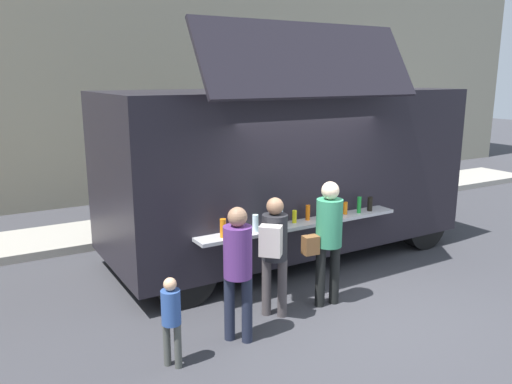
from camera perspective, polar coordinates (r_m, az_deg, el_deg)
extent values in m
plane|color=#38383D|center=(7.39, 10.34, -12.32)|extent=(60.00, 60.00, 0.00)
cube|color=#9E998E|center=(10.38, -24.39, -5.34)|extent=(28.00, 1.60, 0.15)
cube|color=gray|center=(13.95, -23.52, 16.50)|extent=(32.00, 2.40, 8.48)
cube|color=black|center=(8.83, 3.22, 2.95)|extent=(6.19, 2.57, 2.59)
cube|color=black|center=(7.10, 6.29, 14.56)|extent=(3.39, 0.73, 1.02)
cube|color=black|center=(7.49, 4.34, 3.54)|extent=(3.21, 0.16, 1.17)
cube|color=#B7B7BC|center=(7.53, 5.16, -3.57)|extent=(3.38, 0.41, 0.05)
cylinder|color=orange|center=(6.79, -3.72, -4.06)|extent=(0.08, 0.08, 0.25)
cylinder|color=red|center=(6.98, -2.23, -3.59)|extent=(0.08, 0.08, 0.25)
cylinder|color=#CDEFFB|center=(7.01, -0.07, -3.52)|extent=(0.08, 0.08, 0.24)
cylinder|color=green|center=(7.15, 1.48, -3.40)|extent=(0.07, 0.07, 0.19)
cylinder|color=#C7E1F9|center=(7.34, 2.75, -2.84)|extent=(0.07, 0.07, 0.23)
cylinder|color=yellow|center=(7.46, 4.33, -2.76)|extent=(0.07, 0.07, 0.19)
cylinder|color=orange|center=(7.61, 5.82, -2.31)|extent=(0.07, 0.07, 0.23)
cylinder|color=yellow|center=(7.69, 7.55, -2.38)|extent=(0.08, 0.08, 0.18)
cylinder|color=red|center=(7.88, 8.59, -1.84)|extent=(0.07, 0.07, 0.24)
cylinder|color=orange|center=(8.01, 9.98, -1.79)|extent=(0.07, 0.07, 0.19)
cylinder|color=green|center=(8.12, 11.48, -1.43)|extent=(0.06, 0.06, 0.26)
cylinder|color=black|center=(8.29, 12.66, -1.31)|extent=(0.08, 0.08, 0.23)
cube|color=black|center=(10.75, 16.82, 6.71)|extent=(0.12, 2.08, 1.14)
cylinder|color=black|center=(11.33, 10.06, -0.92)|extent=(0.90, 0.28, 0.90)
cylinder|color=black|center=(9.87, 18.24, -3.46)|extent=(0.90, 0.28, 0.90)
cylinder|color=black|center=(9.05, -13.40, -4.61)|extent=(0.90, 0.28, 0.90)
cylinder|color=black|center=(7.14, -8.05, -9.19)|extent=(0.90, 0.28, 0.90)
cylinder|color=#2C5F37|center=(13.09, 11.48, 0.85)|extent=(0.60, 0.60, 0.88)
cylinder|color=black|center=(7.13, 7.22, -9.39)|extent=(0.14, 0.14, 0.86)
cylinder|color=black|center=(7.24, 8.80, -9.07)|extent=(0.14, 0.14, 0.86)
cylinder|color=#338960|center=(6.94, 8.21, -3.44)|extent=(0.36, 0.36, 0.65)
sphere|color=beige|center=(6.82, 8.33, 0.16)|extent=(0.24, 0.24, 0.24)
cube|color=brown|center=(6.88, 6.13, -5.93)|extent=(0.22, 0.17, 0.25)
cylinder|color=#494344|center=(6.85, 1.18, -10.55)|extent=(0.13, 0.13, 0.79)
cylinder|color=#494344|center=(6.81, 2.96, -10.71)|extent=(0.13, 0.13, 0.79)
cylinder|color=#242429|center=(6.58, 2.12, -5.07)|extent=(0.33, 0.33, 0.60)
sphere|color=#9A6F51|center=(6.46, 2.15, -1.60)|extent=(0.22, 0.22, 0.22)
cube|color=beige|center=(6.33, 1.66, -5.49)|extent=(0.32, 0.31, 0.39)
cylinder|color=#1E2336|center=(6.25, -2.99, -12.84)|extent=(0.13, 0.13, 0.82)
cylinder|color=#1E2336|center=(6.19, -1.02, -13.08)|extent=(0.13, 0.13, 0.82)
cylinder|color=#5B2F76|center=(5.94, -2.06, -6.73)|extent=(0.34, 0.34, 0.62)
sphere|color=#9B7155|center=(5.81, -2.10, -2.80)|extent=(0.23, 0.23, 0.23)
cylinder|color=#484A45|center=(5.89, -9.95, -16.43)|extent=(0.08, 0.08, 0.51)
cylinder|color=#484A45|center=(5.83, -8.74, -16.72)|extent=(0.08, 0.08, 0.51)
cylinder|color=#2F5093|center=(5.65, -9.52, -12.62)|extent=(0.21, 0.21, 0.39)
sphere|color=#E3AD82|center=(5.55, -9.62, -10.15)|extent=(0.14, 0.14, 0.14)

